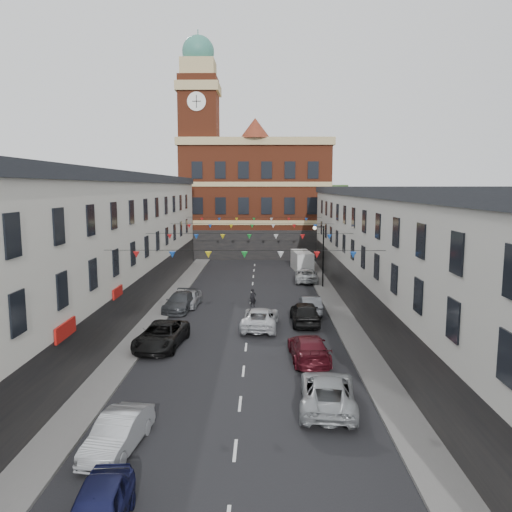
{
  "coord_description": "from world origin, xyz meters",
  "views": [
    {
      "loc": [
        1.01,
        -33.27,
        9.7
      ],
      "look_at": [
        0.44,
        8.63,
        3.85
      ],
      "focal_mm": 35.0,
      "sensor_mm": 36.0,
      "label": 1
    }
  ],
  "objects_px": {
    "car_left_b": "(118,433)",
    "car_left_e": "(190,298)",
    "car_left_a": "(97,512)",
    "car_left_d": "(180,302)",
    "car_right_b": "(328,392)",
    "white_van": "(302,261)",
    "street_lamp": "(321,248)",
    "car_right_d": "(305,313)",
    "car_right_f": "(306,275)",
    "moving_car": "(260,318)",
    "car_right_c": "(309,348)",
    "pedestrian": "(253,298)",
    "car_right_e": "(310,305)",
    "car_left_c": "(161,335)"
  },
  "relations": [
    {
      "from": "car_right_d",
      "to": "car_left_d",
      "type": "bearing_deg",
      "value": -22.27
    },
    {
      "from": "street_lamp",
      "to": "car_right_c",
      "type": "relative_size",
      "value": 1.2
    },
    {
      "from": "car_left_b",
      "to": "pedestrian",
      "type": "height_order",
      "value": "pedestrian"
    },
    {
      "from": "car_left_b",
      "to": "white_van",
      "type": "bearing_deg",
      "value": 83.79
    },
    {
      "from": "car_left_c",
      "to": "car_left_d",
      "type": "bearing_deg",
      "value": 98.11
    },
    {
      "from": "pedestrian",
      "to": "car_right_d",
      "type": "bearing_deg",
      "value": -74.0
    },
    {
      "from": "car_left_e",
      "to": "car_right_d",
      "type": "bearing_deg",
      "value": -26.2
    },
    {
      "from": "car_left_a",
      "to": "car_right_e",
      "type": "relative_size",
      "value": 0.97
    },
    {
      "from": "car_left_c",
      "to": "white_van",
      "type": "relative_size",
      "value": 1.07
    },
    {
      "from": "car_right_f",
      "to": "white_van",
      "type": "distance_m",
      "value": 7.28
    },
    {
      "from": "street_lamp",
      "to": "car_right_b",
      "type": "bearing_deg",
      "value": -95.8
    },
    {
      "from": "car_right_b",
      "to": "car_right_d",
      "type": "xyz_separation_m",
      "value": [
        0.14,
        13.52,
        0.1
      ]
    },
    {
      "from": "moving_car",
      "to": "white_van",
      "type": "distance_m",
      "value": 24.63
    },
    {
      "from": "moving_car",
      "to": "car_right_e",
      "type": "bearing_deg",
      "value": -128.98
    },
    {
      "from": "car_left_b",
      "to": "car_left_e",
      "type": "height_order",
      "value": "car_left_b"
    },
    {
      "from": "car_left_d",
      "to": "car_left_e",
      "type": "xyz_separation_m",
      "value": [
        0.56,
        1.46,
        -0.03
      ]
    },
    {
      "from": "street_lamp",
      "to": "car_left_b",
      "type": "bearing_deg",
      "value": -109.92
    },
    {
      "from": "car_right_c",
      "to": "car_right_e",
      "type": "bearing_deg",
      "value": -98.66
    },
    {
      "from": "car_right_d",
      "to": "moving_car",
      "type": "height_order",
      "value": "car_right_d"
    },
    {
      "from": "car_left_e",
      "to": "car_right_d",
      "type": "xyz_separation_m",
      "value": [
        8.96,
        -5.25,
        0.16
      ]
    },
    {
      "from": "moving_car",
      "to": "pedestrian",
      "type": "xyz_separation_m",
      "value": [
        -0.61,
        6.07,
        0.03
      ]
    },
    {
      "from": "car_left_a",
      "to": "car_left_d",
      "type": "bearing_deg",
      "value": 90.36
    },
    {
      "from": "car_right_b",
      "to": "white_van",
      "type": "xyz_separation_m",
      "value": [
        1.72,
        36.6,
        0.38
      ]
    },
    {
      "from": "car_left_e",
      "to": "car_right_d",
      "type": "distance_m",
      "value": 10.39
    },
    {
      "from": "car_right_e",
      "to": "pedestrian",
      "type": "distance_m",
      "value": 4.88
    },
    {
      "from": "car_left_a",
      "to": "pedestrian",
      "type": "distance_m",
      "value": 27.05
    },
    {
      "from": "car_left_a",
      "to": "moving_car",
      "type": "xyz_separation_m",
      "value": [
        4.44,
        20.7,
        0.02
      ]
    },
    {
      "from": "car_left_b",
      "to": "car_right_d",
      "type": "distance_m",
      "value": 19.14
    },
    {
      "from": "car_right_f",
      "to": "car_left_d",
      "type": "bearing_deg",
      "value": 51.22
    },
    {
      "from": "car_left_c",
      "to": "moving_car",
      "type": "relative_size",
      "value": 1.03
    },
    {
      "from": "car_left_e",
      "to": "moving_car",
      "type": "xyz_separation_m",
      "value": [
        5.78,
        -6.34,
        0.06
      ]
    },
    {
      "from": "car_left_e",
      "to": "moving_car",
      "type": "height_order",
      "value": "moving_car"
    },
    {
      "from": "car_left_e",
      "to": "car_right_c",
      "type": "distance_m",
      "value": 15.38
    },
    {
      "from": "car_right_d",
      "to": "car_left_b",
      "type": "bearing_deg",
      "value": 63.57
    },
    {
      "from": "car_right_f",
      "to": "car_left_e",
      "type": "bearing_deg",
      "value": 49.0
    },
    {
      "from": "car_right_d",
      "to": "white_van",
      "type": "xyz_separation_m",
      "value": [
        1.58,
        23.08,
        0.29
      ]
    },
    {
      "from": "street_lamp",
      "to": "car_left_a",
      "type": "distance_m",
      "value": 36.17
    },
    {
      "from": "car_left_c",
      "to": "car_left_e",
      "type": "xyz_separation_m",
      "value": [
        0.2,
        10.53,
        -0.08
      ]
    },
    {
      "from": "car_right_f",
      "to": "pedestrian",
      "type": "distance_m",
      "value": 12.04
    },
    {
      "from": "moving_car",
      "to": "car_left_a",
      "type": "bearing_deg",
      "value": 82.08
    },
    {
      "from": "car_left_b",
      "to": "car_right_e",
      "type": "bearing_deg",
      "value": 73.63
    },
    {
      "from": "car_left_e",
      "to": "car_left_b",
      "type": "bearing_deg",
      "value": -84.26
    },
    {
      "from": "car_right_d",
      "to": "pedestrian",
      "type": "xyz_separation_m",
      "value": [
        -3.8,
        4.99,
        -0.07
      ]
    },
    {
      "from": "moving_car",
      "to": "car_left_b",
      "type": "bearing_deg",
      "value": 76.43
    },
    {
      "from": "car_left_d",
      "to": "street_lamp",
      "type": "bearing_deg",
      "value": 43.23
    },
    {
      "from": "car_left_e",
      "to": "car_right_c",
      "type": "relative_size",
      "value": 0.77
    },
    {
      "from": "car_left_a",
      "to": "car_left_d",
      "type": "height_order",
      "value": "same"
    },
    {
      "from": "car_left_d",
      "to": "car_left_c",
      "type": "bearing_deg",
      "value": -81.24
    },
    {
      "from": "car_left_a",
      "to": "car_right_c",
      "type": "distance_m",
      "value": 15.97
    },
    {
      "from": "car_right_d",
      "to": "car_left_e",
      "type": "bearing_deg",
      "value": -30.95
    }
  ]
}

